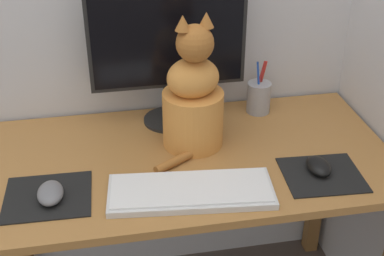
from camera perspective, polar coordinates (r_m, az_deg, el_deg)
desk at (r=1.64m, az=-0.55°, el=-6.07°), size 1.22×0.63×0.70m
monitor at (r=1.64m, az=-2.59°, el=9.03°), size 0.49×0.17×0.48m
keyboard at (r=1.42m, az=-0.12°, el=-6.73°), size 0.45×0.21×0.02m
mousepad_left at (r=1.47m, az=-15.12°, el=-7.07°), size 0.23×0.21×0.00m
mousepad_right at (r=1.54m, az=13.71°, el=-4.87°), size 0.23×0.20×0.00m
computer_mouse_left at (r=1.44m, az=-14.88°, el=-6.73°), size 0.07×0.10×0.04m
computer_mouse_right at (r=1.54m, az=13.35°, el=-3.97°), size 0.06×0.10×0.03m
cat at (r=1.56m, az=0.12°, el=3.15°), size 0.24×0.27×0.41m
pen_cup at (r=1.81m, az=7.13°, el=3.30°), size 0.08×0.08×0.18m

